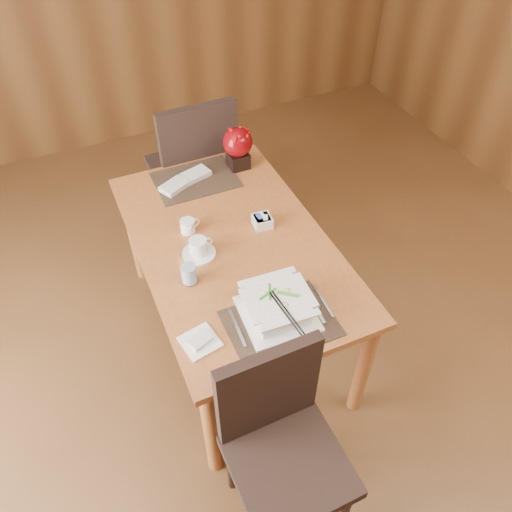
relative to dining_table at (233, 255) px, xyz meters
name	(u,v)px	position (x,y,z in m)	size (l,w,h in m)	color
ground	(280,418)	(0.00, -0.60, -0.65)	(6.00, 6.00, 0.00)	brown
dining_table	(233,255)	(0.00, 0.00, 0.00)	(0.90, 1.50, 0.75)	#A35C2D
placemat_near	(281,323)	(0.00, -0.55, 0.10)	(0.45, 0.33, 0.01)	black
placemat_far	(196,180)	(0.00, 0.55, 0.10)	(0.45, 0.33, 0.01)	black
soup_setting	(278,307)	(0.01, -0.51, 0.16)	(0.32, 0.32, 0.12)	white
coffee_cup	(198,248)	(-0.18, -0.02, 0.14)	(0.16, 0.16, 0.09)	white
water_glass	(188,268)	(-0.27, -0.17, 0.19)	(0.08, 0.08, 0.18)	white
creamer_jug	(188,226)	(-0.17, 0.16, 0.13)	(0.10, 0.10, 0.07)	white
sugar_caddy	(262,221)	(0.19, 0.05, 0.12)	(0.09, 0.09, 0.05)	white
berry_decor	(238,146)	(0.27, 0.57, 0.24)	(0.17, 0.17, 0.25)	black
napkins_far	(187,179)	(-0.05, 0.55, 0.12)	(0.31, 0.11, 0.03)	silver
bread_plate	(200,342)	(-0.34, -0.50, 0.10)	(0.14, 0.14, 0.01)	white
near_chair	(280,437)	(-0.17, -0.91, -0.11)	(0.45, 0.46, 0.96)	black
far_chair	(195,165)	(0.10, 0.90, -0.05)	(0.51, 0.51, 1.07)	black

